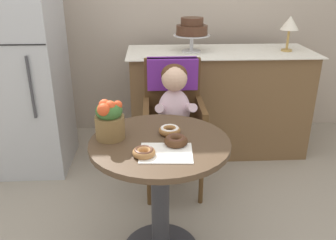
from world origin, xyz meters
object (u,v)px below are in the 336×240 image
object	(u,v)px
donut_side	(144,152)
wicker_chair	(173,105)
refrigerator	(19,65)
tiered_cake_stand	(192,29)
seated_child	(174,107)
donut_front	(170,130)
table_lamp	(290,25)
flower_vase	(109,118)
donut_mid	(176,140)
cafe_table	(160,176)

from	to	relation	value
donut_side	wicker_chair	bearing A→B (deg)	77.71
wicker_chair	refrigerator	world-z (taller)	refrigerator
tiered_cake_stand	seated_child	bearing A→B (deg)	-104.67
donut_front	table_lamp	world-z (taller)	table_lamp
flower_vase	donut_mid	bearing A→B (deg)	-16.53
seated_child	donut_mid	bearing A→B (deg)	-93.35
wicker_chair	donut_front	distance (m)	0.66
donut_mid	table_lamp	world-z (taller)	table_lamp
wicker_chair	donut_mid	bearing A→B (deg)	-96.50
seated_child	flower_vase	distance (m)	0.66
donut_front	donut_mid	size ratio (longest dim) A/B	0.99
cafe_table	refrigerator	bearing A→B (deg)	133.67
refrigerator	donut_front	bearing A→B (deg)	-42.66
donut_side	table_lamp	bearing A→B (deg)	50.46
donut_front	refrigerator	bearing A→B (deg)	137.34
seated_child	donut_front	size ratio (longest dim) A/B	6.29
cafe_table	refrigerator	xyz separation A→B (m)	(-1.05, 1.10, 0.34)
flower_vase	refrigerator	xyz separation A→B (m)	(-0.80, 1.05, 0.02)
refrigerator	cafe_table	bearing A→B (deg)	-46.33
donut_side	donut_front	bearing A→B (deg)	60.57
donut_side	flower_vase	distance (m)	0.28
cafe_table	donut_side	distance (m)	0.29
seated_child	tiered_cake_stand	bearing A→B (deg)	75.33
wicker_chair	donut_mid	size ratio (longest dim) A/B	8.16
tiered_cake_stand	donut_side	bearing A→B (deg)	-104.73
flower_vase	tiered_cake_stand	world-z (taller)	tiered_cake_stand
refrigerator	wicker_chair	bearing A→B (deg)	-17.38
donut_front	donut_side	xyz separation A→B (m)	(-0.13, -0.24, -0.00)
donut_front	table_lamp	distance (m)	1.63
donut_mid	flower_vase	world-z (taller)	flower_vase
wicker_chair	refrigerator	distance (m)	1.24
donut_front	refrigerator	distance (m)	1.51
table_lamp	refrigerator	size ratio (longest dim) A/B	0.17
flower_vase	table_lamp	size ratio (longest dim) A/B	0.74
seated_child	cafe_table	bearing A→B (deg)	-101.30
flower_vase	seated_child	bearing A→B (deg)	55.40
donut_front	tiered_cake_stand	bearing A→B (deg)	78.43
donut_mid	table_lamp	size ratio (longest dim) A/B	0.41
donut_front	tiered_cake_stand	world-z (taller)	tiered_cake_stand
donut_mid	flower_vase	size ratio (longest dim) A/B	0.55
cafe_table	donut_front	distance (m)	0.25
wicker_chair	flower_vase	distance (m)	0.80
donut_front	refrigerator	xyz separation A→B (m)	(-1.11, 1.02, 0.11)
flower_vase	refrigerator	size ratio (longest dim) A/B	0.12
donut_side	flower_vase	xyz separation A→B (m)	(-0.17, 0.20, 0.09)
donut_side	tiered_cake_stand	distance (m)	1.54
wicker_chair	donut_side	xyz separation A→B (m)	(-0.19, -0.89, 0.10)
cafe_table	donut_front	size ratio (longest dim) A/B	6.23
table_lamp	seated_child	bearing A→B (deg)	-144.76
seated_child	tiered_cake_stand	size ratio (longest dim) A/B	2.42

